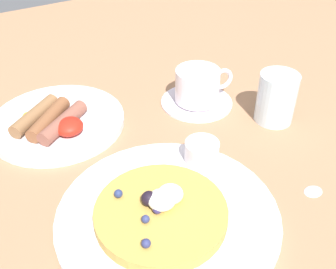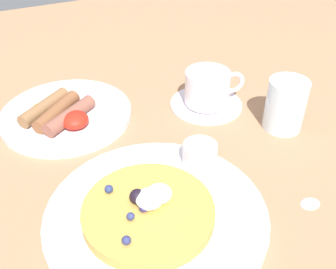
{
  "view_description": "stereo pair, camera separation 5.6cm",
  "coord_description": "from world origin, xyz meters",
  "px_view_note": "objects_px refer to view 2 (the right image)",
  "views": [
    {
      "loc": [
        -0.25,
        -0.42,
        0.4
      ],
      "look_at": [
        -0.01,
        -0.01,
        0.04
      ],
      "focal_mm": 42.66,
      "sensor_mm": 36.0,
      "label": 1
    },
    {
      "loc": [
        -0.21,
        -0.44,
        0.4
      ],
      "look_at": [
        -0.01,
        -0.01,
        0.04
      ],
      "focal_mm": 42.66,
      "sensor_mm": 36.0,
      "label": 2
    }
  ],
  "objects_px": {
    "breakfast_plate": "(66,115)",
    "water_glass": "(285,105)",
    "syrup_ramekin": "(200,154)",
    "coffee_cup": "(208,87)",
    "coffee_saucer": "(206,103)",
    "pancake_plate": "(156,215)"
  },
  "relations": [
    {
      "from": "coffee_cup",
      "to": "water_glass",
      "type": "relative_size",
      "value": 1.27
    },
    {
      "from": "pancake_plate",
      "to": "breakfast_plate",
      "type": "distance_m",
      "value": 0.28
    },
    {
      "from": "breakfast_plate",
      "to": "water_glass",
      "type": "xyz_separation_m",
      "value": [
        0.33,
        -0.18,
        0.04
      ]
    },
    {
      "from": "breakfast_plate",
      "to": "coffee_saucer",
      "type": "relative_size",
      "value": 1.73
    },
    {
      "from": "coffee_saucer",
      "to": "coffee_cup",
      "type": "distance_m",
      "value": 0.04
    },
    {
      "from": "syrup_ramekin",
      "to": "coffee_cup",
      "type": "relative_size",
      "value": 0.46
    },
    {
      "from": "coffee_cup",
      "to": "water_glass",
      "type": "distance_m",
      "value": 0.14
    },
    {
      "from": "pancake_plate",
      "to": "syrup_ramekin",
      "type": "distance_m",
      "value": 0.12
    },
    {
      "from": "pancake_plate",
      "to": "coffee_saucer",
      "type": "height_order",
      "value": "pancake_plate"
    },
    {
      "from": "syrup_ramekin",
      "to": "breakfast_plate",
      "type": "height_order",
      "value": "syrup_ramekin"
    },
    {
      "from": "pancake_plate",
      "to": "coffee_cup",
      "type": "bearing_deg",
      "value": 47.52
    },
    {
      "from": "breakfast_plate",
      "to": "water_glass",
      "type": "bearing_deg",
      "value": -28.76
    },
    {
      "from": "coffee_saucer",
      "to": "water_glass",
      "type": "bearing_deg",
      "value": -53.24
    },
    {
      "from": "pancake_plate",
      "to": "water_glass",
      "type": "distance_m",
      "value": 0.3
    },
    {
      "from": "water_glass",
      "to": "syrup_ramekin",
      "type": "bearing_deg",
      "value": -168.79
    },
    {
      "from": "pancake_plate",
      "to": "coffee_saucer",
      "type": "xyz_separation_m",
      "value": [
        0.19,
        0.21,
        -0.0
      ]
    },
    {
      "from": "syrup_ramekin",
      "to": "coffee_saucer",
      "type": "height_order",
      "value": "syrup_ramekin"
    },
    {
      "from": "breakfast_plate",
      "to": "pancake_plate",
      "type": "bearing_deg",
      "value": -79.42
    },
    {
      "from": "pancake_plate",
      "to": "syrup_ramekin",
      "type": "height_order",
      "value": "syrup_ramekin"
    },
    {
      "from": "pancake_plate",
      "to": "breakfast_plate",
      "type": "height_order",
      "value": "breakfast_plate"
    },
    {
      "from": "pancake_plate",
      "to": "syrup_ramekin",
      "type": "bearing_deg",
      "value": 33.06
    },
    {
      "from": "coffee_cup",
      "to": "water_glass",
      "type": "xyz_separation_m",
      "value": [
        0.08,
        -0.11,
        0.0
      ]
    }
  ]
}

